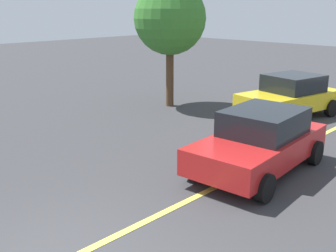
{
  "coord_description": "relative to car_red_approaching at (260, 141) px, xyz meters",
  "views": [
    {
      "loc": [
        -2.81,
        -5.27,
        4.02
      ],
      "look_at": [
        3.66,
        1.05,
        1.36
      ],
      "focal_mm": 43.86,
      "sensor_mm": 36.0,
      "label": 1
    }
  ],
  "objects": [
    {
      "name": "tree_centre_verge",
      "position": [
        3.51,
        6.52,
        2.73
      ],
      "size": [
        2.88,
        2.88,
        4.99
      ],
      "color": "#513823",
      "rests_on": "ground_plane"
    },
    {
      "name": "car_red_approaching",
      "position": [
        0.0,
        0.0,
        0.0
      ],
      "size": [
        4.29,
        2.33,
        1.57
      ],
      "color": "red",
      "rests_on": "ground_plane"
    },
    {
      "name": "car_yellow_mid_road",
      "position": [
        5.42,
        2.11,
        -0.0
      ],
      "size": [
        4.22,
        2.68,
        1.57
      ],
      "color": "gold",
      "rests_on": "ground_plane"
    },
    {
      "name": "lane_marking_centre",
      "position": [
        -2.7,
        0.14,
        -0.79
      ],
      "size": [
        28.0,
        0.16,
        0.01
      ],
      "primitive_type": "cube",
      "color": "#E0D14C"
    }
  ]
}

